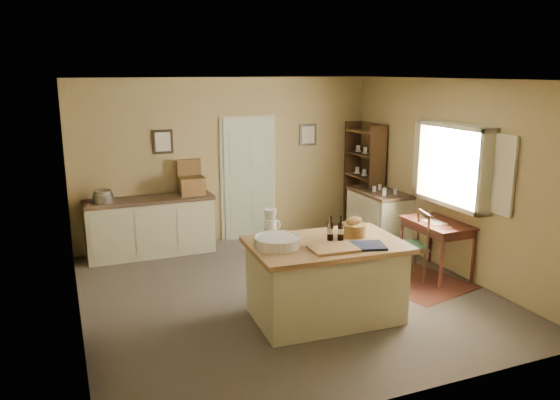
# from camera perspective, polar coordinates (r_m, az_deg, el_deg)

# --- Properties ---
(ground) EXTENTS (5.00, 5.00, 0.00)m
(ground) POSITION_cam_1_polar(r_m,az_deg,el_deg) (7.15, 0.66, -9.68)
(ground) COLOR brown
(ground) RESTS_ON ground
(wall_back) EXTENTS (5.00, 0.10, 2.70)m
(wall_back) POSITION_cam_1_polar(r_m,az_deg,el_deg) (9.05, -5.51, 4.09)
(wall_back) COLOR olive
(wall_back) RESTS_ON ground
(wall_front) EXTENTS (5.00, 0.10, 2.70)m
(wall_front) POSITION_cam_1_polar(r_m,az_deg,el_deg) (4.62, 12.93, -5.26)
(wall_front) COLOR olive
(wall_front) RESTS_ON ground
(wall_left) EXTENTS (0.10, 5.00, 2.70)m
(wall_left) POSITION_cam_1_polar(r_m,az_deg,el_deg) (6.23, -20.99, -1.00)
(wall_left) COLOR olive
(wall_left) RESTS_ON ground
(wall_right) EXTENTS (0.10, 5.00, 2.70)m
(wall_right) POSITION_cam_1_polar(r_m,az_deg,el_deg) (8.03, 17.36, 2.35)
(wall_right) COLOR olive
(wall_right) RESTS_ON ground
(ceiling) EXTENTS (5.00, 5.00, 0.00)m
(ceiling) POSITION_cam_1_polar(r_m,az_deg,el_deg) (6.58, 0.73, 12.49)
(ceiling) COLOR silver
(ceiling) RESTS_ON wall_back
(door) EXTENTS (0.97, 0.06, 2.11)m
(door) POSITION_cam_1_polar(r_m,az_deg,el_deg) (9.18, -3.32, 2.39)
(door) COLOR #B1B79B
(door) RESTS_ON ground
(framed_prints) EXTENTS (2.82, 0.02, 0.38)m
(framed_prints) POSITION_cam_1_polar(r_m,az_deg,el_deg) (9.04, -4.30, 6.47)
(framed_prints) COLOR black
(framed_prints) RESTS_ON ground
(window) EXTENTS (0.25, 1.99, 1.12)m
(window) POSITION_cam_1_polar(r_m,az_deg,el_deg) (7.80, 17.95, 3.49)
(window) COLOR #C0B997
(window) RESTS_ON ground
(work_island) EXTENTS (1.78, 1.21, 1.20)m
(work_island) POSITION_cam_1_polar(r_m,az_deg,el_deg) (6.34, 4.66, -8.12)
(work_island) COLOR #C0B997
(work_island) RESTS_ON ground
(sideboard) EXTENTS (1.95, 0.56, 1.18)m
(sideboard) POSITION_cam_1_polar(r_m,az_deg,el_deg) (8.67, -13.32, -2.52)
(sideboard) COLOR #C0B997
(sideboard) RESTS_ON ground
(rug) EXTENTS (1.43, 1.81, 0.01)m
(rug) POSITION_cam_1_polar(r_m,az_deg,el_deg) (7.82, 13.17, -7.94)
(rug) COLOR #572E1C
(rug) RESTS_ON ground
(writing_desk) EXTENTS (0.60, 0.98, 0.82)m
(writing_desk) POSITION_cam_1_polar(r_m,az_deg,el_deg) (7.87, 16.10, -2.84)
(writing_desk) COLOR #391711
(writing_desk) RESTS_ON ground
(desk_chair) EXTENTS (0.53, 0.53, 0.93)m
(desk_chair) POSITION_cam_1_polar(r_m,az_deg,el_deg) (7.65, 13.27, -4.79)
(desk_chair) COLOR #322011
(desk_chair) RESTS_ON ground
(right_cabinet) EXTENTS (0.63, 1.13, 0.99)m
(right_cabinet) POSITION_cam_1_polar(r_m,az_deg,el_deg) (9.08, 10.28, -1.80)
(right_cabinet) COLOR #C0B997
(right_cabinet) RESTS_ON ground
(shelving_unit) EXTENTS (0.33, 0.87, 1.93)m
(shelving_unit) POSITION_cam_1_polar(r_m,az_deg,el_deg) (9.61, 9.00, 2.19)
(shelving_unit) COLOR #322011
(shelving_unit) RESTS_ON ground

